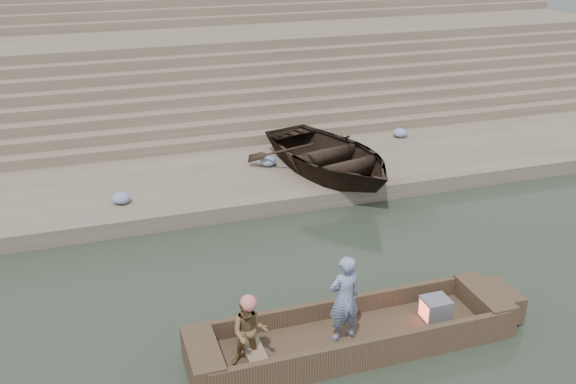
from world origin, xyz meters
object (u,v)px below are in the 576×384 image
rowing_man (249,332)px  beached_rowboat (330,155)px  main_rowboat (352,340)px  standing_man (344,298)px  television (435,309)px

rowing_man → beached_rowboat: (3.99, 6.73, 0.07)m
main_rowboat → beached_rowboat: bearing=71.8°
standing_man → rowing_man: 1.67m
standing_man → rowing_man: (-1.65, -0.17, -0.18)m
television → beached_rowboat: size_ratio=0.10×
television → beached_rowboat: 6.60m
rowing_man → television: 3.41m
main_rowboat → rowing_man: bearing=-174.6°
standing_man → beached_rowboat: 6.97m
standing_man → television: size_ratio=3.36×
standing_man → rowing_man: bearing=-1.1°
main_rowboat → television: (1.55, 0.00, 0.31)m
main_rowboat → rowing_man: (-1.83, -0.17, 0.71)m
standing_man → television: standing_man is taller
main_rowboat → rowing_man: 1.97m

